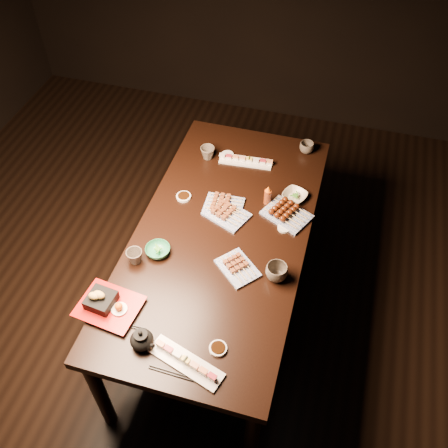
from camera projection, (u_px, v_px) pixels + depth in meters
The scene contains 23 objects.
ground at pixel (143, 336), 3.08m from camera, with size 5.00×5.00×0.00m, color black.
dining_table at pixel (222, 275), 2.93m from camera, with size 0.90×1.80×0.75m, color black.
sushi_platter_near at pixel (186, 361), 2.14m from camera, with size 0.35×0.10×0.04m, color white, non-canonical shape.
sushi_platter_far at pixel (246, 160), 3.01m from camera, with size 0.32×0.09×0.04m, color white, non-canonical shape.
yakitori_plate_center at pixel (227, 212), 2.71m from camera, with size 0.23×0.17×0.06m, color #828EB6, non-canonical shape.
yakitori_plate_right at pixel (238, 266), 2.47m from camera, with size 0.21×0.15×0.05m, color #828EB6, non-canonical shape.
yakitori_plate_left at pixel (224, 203), 2.76m from camera, with size 0.21×0.16×0.05m, color #828EB6, non-canonical shape.
tsukune_plate at pixel (287, 212), 2.71m from camera, with size 0.24×0.18×0.06m, color #828EB6, non-canonical shape.
edamame_bowl_green at pixel (158, 251), 2.54m from camera, with size 0.13×0.13×0.04m, color #287C4F.
edamame_bowl_cream at pixel (295, 196), 2.81m from camera, with size 0.13×0.13×0.03m, color beige.
tempura_tray at pixel (108, 302), 2.30m from camera, with size 0.28×0.23×0.10m, color black, non-canonical shape.
teacup_near_left at pixel (135, 257), 2.49m from camera, with size 0.08×0.08×0.08m, color #4C433A.
teacup_mid_right at pixel (277, 272), 2.42m from camera, with size 0.11×0.11×0.09m, color #4C433A.
teacup_far_left at pixel (208, 153), 3.02m from camera, with size 0.09×0.09×0.08m, color #4C433A.
teacup_far_right at pixel (307, 147), 3.06m from camera, with size 0.09×0.09×0.07m, color #4C433A.
teapot at pixel (141, 338), 2.17m from camera, with size 0.12×0.12×0.11m, color black, non-canonical shape.
condiment_bottle at pixel (268, 195), 2.75m from camera, with size 0.04×0.04×0.12m, color maroon.
sauce_dish_west at pixel (184, 197), 2.82m from camera, with size 0.08×0.08×0.01m, color white.
sauce_dish_east at pixel (284, 228), 2.66m from camera, with size 0.07×0.07×0.01m, color white.
sauce_dish_se at pixel (218, 348), 2.19m from camera, with size 0.08×0.08×0.01m, color white.
sauce_dish_nw at pixel (227, 155), 3.06m from camera, with size 0.08×0.08×0.01m, color white.
chopsticks_near at pixel (125, 325), 2.27m from camera, with size 0.20×0.02×0.01m, color black, non-canonical shape.
chopsticks_se at pixel (171, 373), 2.12m from camera, with size 0.21×0.02×0.01m, color black, non-canonical shape.
Camera 1 is at (0.90, -1.33, 2.76)m, focal length 40.00 mm.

